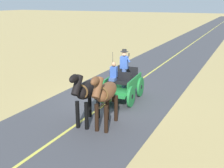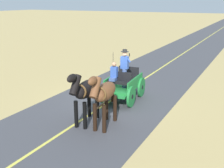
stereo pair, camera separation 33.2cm
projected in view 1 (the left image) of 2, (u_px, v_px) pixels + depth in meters
name	position (u px, v px, depth m)	size (l,w,h in m)	color
ground_plane	(110.00, 101.00, 13.18)	(200.00, 200.00, 0.00)	tan
road_surface	(110.00, 101.00, 13.18)	(5.70, 160.00, 0.01)	#424247
road_centre_stripe	(110.00, 101.00, 13.18)	(0.12, 160.00, 0.00)	#DBCC4C
horse_drawn_carriage	(123.00, 84.00, 13.09)	(1.61, 4.52, 2.50)	#1E7233
horse_near_side	(106.00, 94.00, 10.11)	(0.73, 2.14, 2.21)	brown
horse_off_side	(86.00, 91.00, 10.38)	(0.73, 2.14, 2.21)	black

